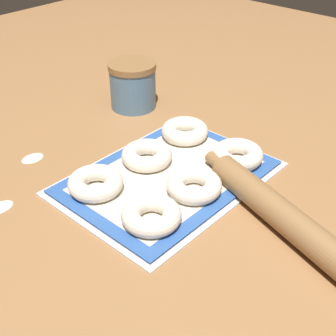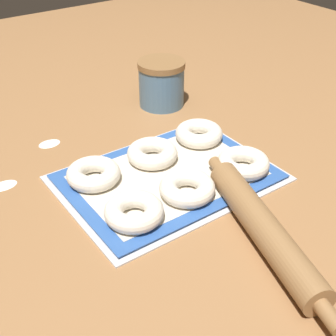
# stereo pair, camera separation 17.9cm
# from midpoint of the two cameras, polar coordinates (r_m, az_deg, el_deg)

# --- Properties ---
(ground_plane) EXTENTS (2.80, 2.80, 0.00)m
(ground_plane) POSITION_cam_midpoint_polar(r_m,az_deg,el_deg) (1.00, -5.20, -2.11)
(ground_plane) COLOR olive
(baking_tray) EXTENTS (0.45, 0.33, 0.01)m
(baking_tray) POSITION_cam_midpoint_polar(r_m,az_deg,el_deg) (1.01, -5.06, -1.50)
(baking_tray) COLOR silver
(baking_tray) RESTS_ON ground_plane
(baking_mat) EXTENTS (0.43, 0.31, 0.00)m
(baking_mat) POSITION_cam_midpoint_polar(r_m,az_deg,el_deg) (1.01, -5.08, -1.25)
(baking_mat) COLOR #2D569E
(baking_mat) RESTS_ON baking_tray
(bagel_front_left) EXTENTS (0.11, 0.11, 0.04)m
(bagel_front_left) POSITION_cam_midpoint_polar(r_m,az_deg,el_deg) (0.88, -7.94, -6.09)
(bagel_front_left) COLOR silver
(bagel_front_left) RESTS_ON baking_mat
(bagel_front_center) EXTENTS (0.11, 0.11, 0.04)m
(bagel_front_center) POSITION_cam_midpoint_polar(r_m,az_deg,el_deg) (0.94, -2.01, -2.33)
(bagel_front_center) COLOR silver
(bagel_front_center) RESTS_ON baking_mat
(bagel_front_right) EXTENTS (0.11, 0.11, 0.04)m
(bagel_front_right) POSITION_cam_midpoint_polar(r_m,az_deg,el_deg) (1.04, 3.69, 1.36)
(bagel_front_right) COLOR silver
(bagel_front_right) RESTS_ON baking_mat
(bagel_back_left) EXTENTS (0.11, 0.11, 0.04)m
(bagel_back_left) POSITION_cam_midpoint_polar(r_m,az_deg,el_deg) (0.98, -14.09, -2.12)
(bagel_back_left) COLOR silver
(bagel_back_left) RESTS_ON baking_mat
(bagel_back_center) EXTENTS (0.11, 0.11, 0.04)m
(bagel_back_center) POSITION_cam_midpoint_polar(r_m,az_deg,el_deg) (1.04, -7.51, 1.25)
(bagel_back_center) COLOR silver
(bagel_back_center) RESTS_ON baking_mat
(bagel_back_right) EXTENTS (0.11, 0.11, 0.04)m
(bagel_back_right) POSITION_cam_midpoint_polar(r_m,az_deg,el_deg) (1.13, -2.45, 4.29)
(bagel_back_right) COLOR silver
(bagel_back_right) RESTS_ON baking_mat
(flour_canister) EXTENTS (0.13, 0.13, 0.13)m
(flour_canister) POSITION_cam_midpoint_polar(r_m,az_deg,el_deg) (1.30, -8.32, 9.80)
(flour_canister) COLOR slate
(flour_canister) RESTS_ON ground_plane
(rolling_pin) EXTENTS (0.16, 0.45, 0.06)m
(rolling_pin) POSITION_cam_midpoint_polar(r_m,az_deg,el_deg) (0.88, 7.89, -5.89)
(rolling_pin) COLOR olive
(rolling_pin) RESTS_ON ground_plane
(flour_patch_near) EXTENTS (0.05, 0.04, 0.00)m
(flour_patch_near) POSITION_cam_midpoint_polar(r_m,az_deg,el_deg) (1.15, -20.58, 0.91)
(flour_patch_near) COLOR white
(flour_patch_near) RESTS_ON ground_plane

